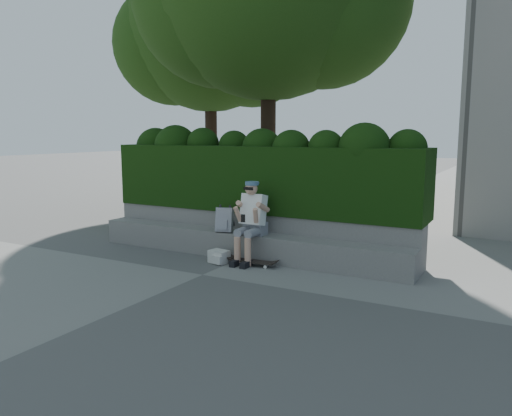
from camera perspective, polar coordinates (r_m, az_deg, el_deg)
The scene contains 9 objects.
ground at distance 7.88m, azimuth -6.12°, elevation -7.60°, with size 80.00×80.00×0.00m, color slate.
bench_ledge at distance 8.84m, azimuth -1.50°, elevation -4.25°, with size 6.00×0.45×0.45m, color gray.
planter_wall at distance 9.21m, azimuth -0.01°, elevation -2.77°, with size 6.00×0.50×0.75m, color gray.
hedge at distance 9.27m, azimuth 0.66°, elevation 3.40°, with size 6.00×1.00×1.20m, color black.
tree_right at distance 15.69m, azimuth -5.31°, elevation 19.64°, with size 4.82×4.82×7.62m.
person at distance 8.45m, azimuth -0.50°, elevation -1.21°, with size 0.40×0.76×1.38m.
skateboard at distance 8.35m, azimuth -0.45°, elevation -6.13°, with size 0.81×0.25×0.08m.
backpack_plaid at distance 8.83m, azimuth -3.63°, elevation -1.37°, with size 0.29×0.16×0.43m, color #B7B7BC.
backpack_ground at distance 8.54m, azimuth -4.24°, elevation -5.55°, with size 0.33×0.23×0.21m, color beige.
Camera 1 is at (4.35, -6.19, 2.19)m, focal length 35.00 mm.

